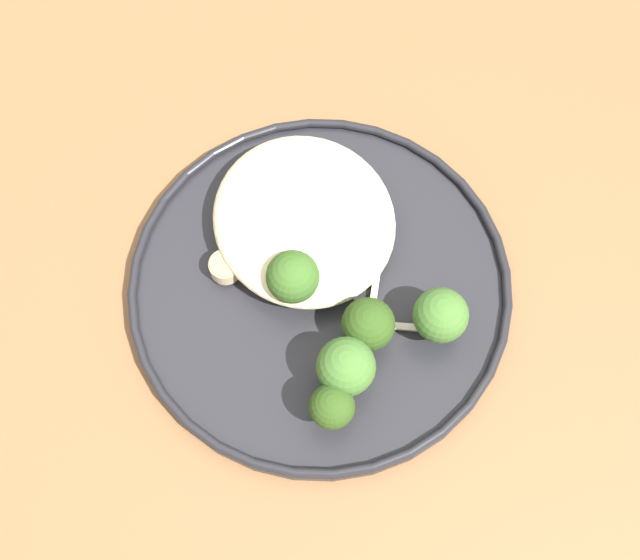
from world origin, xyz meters
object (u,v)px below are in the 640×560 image
seared_scallop_on_noodles (225,267)px  broccoli_floret_front_edge (293,277)px  seared_scallop_right_edge (363,267)px  broccoli_floret_split_head (440,316)px  seared_scallop_left_edge (310,227)px  broccoli_floret_beside_noodles (368,325)px  broccoli_floret_tall_stalk (346,367)px  broccoli_floret_rear_charred (332,407)px  seared_scallop_center_golden (269,245)px  dinner_plate (320,286)px

seared_scallop_on_noodles → broccoli_floret_front_edge: size_ratio=0.45×
seared_scallop_right_edge → broccoli_floret_split_head: 0.07m
seared_scallop_left_edge → broccoli_floret_split_head: (-0.11, -0.05, 0.02)m
seared_scallop_right_edge → broccoli_floret_beside_noodles: 0.05m
broccoli_floret_beside_noodles → broccoli_floret_front_edge: 0.06m
broccoli_floret_tall_stalk → broccoli_floret_rear_charred: size_ratio=1.17×
broccoli_floret_split_head → seared_scallop_center_golden: bearing=36.9°
seared_scallop_right_edge → broccoli_floret_tall_stalk: (-0.07, 0.05, 0.02)m
dinner_plate → seared_scallop_right_edge: (-0.01, -0.03, 0.01)m
seared_scallop_left_edge → broccoli_floret_beside_noodles: 0.10m
broccoli_floret_beside_noodles → broccoli_floret_rear_charred: size_ratio=1.01×
seared_scallop_right_edge → broccoli_floret_rear_charred: size_ratio=0.51×
seared_scallop_left_edge → broccoli_floret_rear_charred: broccoli_floret_rear_charred is taller
seared_scallop_on_noodles → broccoli_floret_beside_noodles: size_ratio=0.48×
broccoli_floret_tall_stalk → broccoli_floret_beside_noodles: bearing=-52.8°
seared_scallop_left_edge → seared_scallop_center_golden: bearing=91.1°
broccoli_floret_rear_charred → seared_scallop_on_noodles: bearing=9.4°
seared_scallop_on_noodles → broccoli_floret_rear_charred: broccoli_floret_rear_charred is taller
dinner_plate → broccoli_floret_split_head: broccoli_floret_split_head is taller
seared_scallop_center_golden → broccoli_floret_tall_stalk: size_ratio=0.44×
broccoli_floret_tall_stalk → broccoli_floret_split_head: 0.08m
seared_scallop_left_edge → broccoli_floret_tall_stalk: size_ratio=0.53×
seared_scallop_right_edge → broccoli_floret_front_edge: size_ratio=0.47×
seared_scallop_right_edge → seared_scallop_left_edge: bearing=22.9°
seared_scallop_center_golden → broccoli_floret_beside_noodles: bearing=-160.1°
seared_scallop_on_noodles → dinner_plate: bearing=-124.1°
seared_scallop_on_noodles → broccoli_floret_split_head: bearing=-132.2°
seared_scallop_center_golden → broccoli_floret_rear_charred: size_ratio=0.51×
broccoli_floret_tall_stalk → seared_scallop_left_edge: bearing=-14.2°
seared_scallop_on_noodles → broccoli_floret_rear_charred: bearing=-170.6°
seared_scallop_right_edge → broccoli_floret_tall_stalk: size_ratio=0.44×
seared_scallop_on_noodles → broccoli_floret_tall_stalk: bearing=-159.6°
dinner_plate → broccoli_floret_beside_noodles: 0.06m
seared_scallop_right_edge → broccoli_floret_split_head: broccoli_floret_split_head is taller
seared_scallop_on_noodles → broccoli_floret_front_edge: bearing=-134.3°
seared_scallop_on_noodles → seared_scallop_right_edge: bearing=-116.5°
dinner_plate → seared_scallop_left_edge: bearing=-16.7°
broccoli_floret_tall_stalk → broccoli_floret_split_head: bearing=-86.0°
seared_scallop_center_golden → broccoli_floret_split_head: size_ratio=0.50×
broccoli_floret_beside_noodles → seared_scallop_center_golden: bearing=19.9°
seared_scallop_on_noodles → broccoli_floret_rear_charred: size_ratio=0.48×
seared_scallop_center_golden → broccoli_floret_tall_stalk: broccoli_floret_tall_stalk is taller
broccoli_floret_tall_stalk → broccoli_floret_rear_charred: (-0.02, 0.02, -0.00)m
seared_scallop_left_edge → seared_scallop_right_edge: seared_scallop_right_edge is taller
seared_scallop_center_golden → broccoli_floret_split_head: bearing=-143.1°
broccoli_floret_front_edge → dinner_plate: bearing=-96.5°
broccoli_floret_beside_noodles → broccoli_floret_rear_charred: bearing=130.2°
dinner_plate → broccoli_floret_rear_charred: 0.11m
dinner_plate → seared_scallop_right_edge: seared_scallop_right_edge is taller
broccoli_floret_front_edge → broccoli_floret_beside_noodles: bearing=-149.2°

